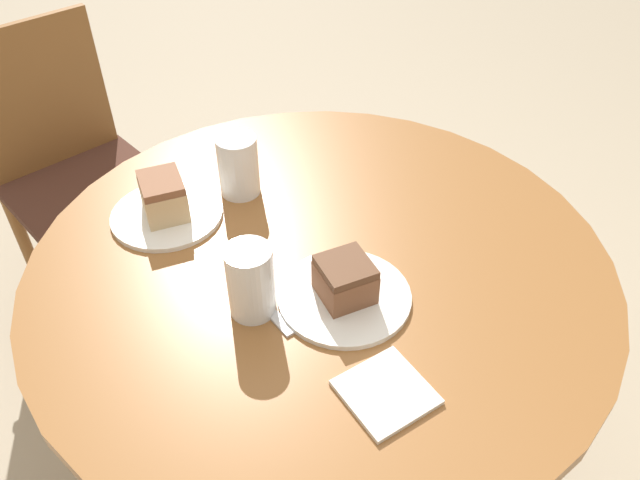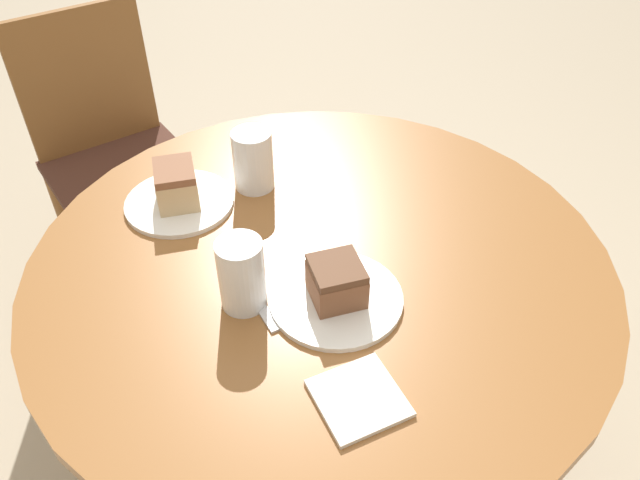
{
  "view_description": "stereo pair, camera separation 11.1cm",
  "coord_description": "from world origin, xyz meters",
  "px_view_note": "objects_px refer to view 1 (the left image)",
  "views": [
    {
      "loc": [
        -0.57,
        -0.61,
        1.5
      ],
      "look_at": [
        0.0,
        0.0,
        0.77
      ],
      "focal_mm": 35.0,
      "sensor_mm": 36.0,
      "label": 1
    },
    {
      "loc": [
        -0.49,
        -0.68,
        1.5
      ],
      "look_at": [
        0.0,
        0.0,
        0.77
      ],
      "focal_mm": 35.0,
      "sensor_mm": 36.0,
      "label": 2
    }
  ],
  "objects_px": {
    "plate_near": "(344,296)",
    "glass_water": "(251,284)",
    "chair": "(79,177)",
    "plate_far": "(167,214)",
    "cake_slice_far": "(163,196)",
    "cake_slice_near": "(345,279)",
    "glass_lemonade": "(239,168)"
  },
  "relations": [
    {
      "from": "chair",
      "to": "plate_near",
      "type": "bearing_deg",
      "value": -87.69
    },
    {
      "from": "cake_slice_near",
      "to": "plate_far",
      "type": "bearing_deg",
      "value": 103.69
    },
    {
      "from": "chair",
      "to": "glass_water",
      "type": "height_order",
      "value": "chair"
    },
    {
      "from": "cake_slice_near",
      "to": "glass_lemonade",
      "type": "xyz_separation_m",
      "value": [
        0.06,
        0.36,
        0.01
      ]
    },
    {
      "from": "plate_far",
      "to": "cake_slice_near",
      "type": "xyz_separation_m",
      "value": [
        0.1,
        -0.4,
        0.04
      ]
    },
    {
      "from": "chair",
      "to": "plate_far",
      "type": "bearing_deg",
      "value": -95.22
    },
    {
      "from": "plate_near",
      "to": "chair",
      "type": "bearing_deg",
      "value": 91.76
    },
    {
      "from": "plate_near",
      "to": "cake_slice_near",
      "type": "bearing_deg",
      "value": -116.57
    },
    {
      "from": "plate_far",
      "to": "cake_slice_far",
      "type": "relative_size",
      "value": 1.83
    },
    {
      "from": "plate_far",
      "to": "glass_water",
      "type": "height_order",
      "value": "glass_water"
    },
    {
      "from": "glass_lemonade",
      "to": "cake_slice_near",
      "type": "bearing_deg",
      "value": -99.41
    },
    {
      "from": "plate_near",
      "to": "glass_water",
      "type": "height_order",
      "value": "glass_water"
    },
    {
      "from": "chair",
      "to": "plate_far",
      "type": "distance_m",
      "value": 0.7
    },
    {
      "from": "cake_slice_near",
      "to": "cake_slice_far",
      "type": "height_order",
      "value": "cake_slice_far"
    },
    {
      "from": "plate_near",
      "to": "plate_far",
      "type": "relative_size",
      "value": 1.04
    },
    {
      "from": "plate_near",
      "to": "cake_slice_far",
      "type": "xyz_separation_m",
      "value": [
        -0.1,
        0.4,
        0.04
      ]
    },
    {
      "from": "glass_lemonade",
      "to": "glass_water",
      "type": "bearing_deg",
      "value": -124.26
    },
    {
      "from": "chair",
      "to": "cake_slice_far",
      "type": "relative_size",
      "value": 7.37
    },
    {
      "from": "plate_far",
      "to": "glass_water",
      "type": "bearing_deg",
      "value": -95.75
    },
    {
      "from": "cake_slice_far",
      "to": "chair",
      "type": "bearing_deg",
      "value": 84.23
    },
    {
      "from": "chair",
      "to": "cake_slice_near",
      "type": "height_order",
      "value": "chair"
    },
    {
      "from": "glass_lemonade",
      "to": "plate_near",
      "type": "bearing_deg",
      "value": -99.41
    },
    {
      "from": "chair",
      "to": "cake_slice_far",
      "type": "height_order",
      "value": "chair"
    },
    {
      "from": "chair",
      "to": "cake_slice_far",
      "type": "distance_m",
      "value": 0.71
    },
    {
      "from": "cake_slice_near",
      "to": "cake_slice_far",
      "type": "bearing_deg",
      "value": 103.69
    },
    {
      "from": "chair",
      "to": "glass_lemonade",
      "type": "relative_size",
      "value": 6.92
    },
    {
      "from": "plate_far",
      "to": "cake_slice_near",
      "type": "distance_m",
      "value": 0.41
    },
    {
      "from": "glass_lemonade",
      "to": "plate_far",
      "type": "bearing_deg",
      "value": 167.97
    },
    {
      "from": "chair",
      "to": "cake_slice_near",
      "type": "xyz_separation_m",
      "value": [
        0.03,
        -1.03,
        0.31
      ]
    },
    {
      "from": "chair",
      "to": "glass_water",
      "type": "relative_size",
      "value": 6.73
    },
    {
      "from": "glass_water",
      "to": "plate_far",
      "type": "bearing_deg",
      "value": 84.25
    },
    {
      "from": "plate_far",
      "to": "glass_water",
      "type": "relative_size",
      "value": 1.67
    }
  ]
}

